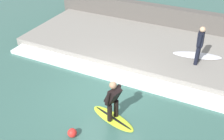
{
  "coord_description": "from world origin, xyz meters",
  "views": [
    {
      "loc": [
        -6.42,
        -3.43,
        5.89
      ],
      "look_at": [
        0.68,
        0.0,
        0.7
      ],
      "focal_mm": 42.0,
      "sensor_mm": 36.0,
      "label": 1
    }
  ],
  "objects": [
    {
      "name": "surfer_riding",
      "position": [
        -0.91,
        -0.8,
        0.83
      ],
      "size": [
        0.53,
        0.54,
        1.4
      ],
      "color": "black",
      "rests_on": "surfboard_riding"
    },
    {
      "name": "surfboard_waiting_near",
      "position": [
        3.66,
        -2.51,
        0.38
      ],
      "size": [
        1.04,
        2.07,
        0.06
      ],
      "color": "silver",
      "rests_on": "concrete_ledge"
    },
    {
      "name": "concrete_ledge",
      "position": [
        3.83,
        0.0,
        0.18
      ],
      "size": [
        4.4,
        10.94,
        0.35
      ],
      "primitive_type": "cube",
      "color": "gray",
      "rests_on": "ground_plane"
    },
    {
      "name": "surfboard_riding",
      "position": [
        -0.91,
        -0.8,
        0.03
      ],
      "size": [
        0.96,
        1.72,
        0.07
      ],
      "color": "#BFE02D",
      "rests_on": "ground_plane"
    },
    {
      "name": "back_wall",
      "position": [
        6.28,
        0.0,
        0.66
      ],
      "size": [
        0.5,
        11.48,
        1.31
      ],
      "primitive_type": "cube",
      "color": "#544F49",
      "rests_on": "ground_plane"
    },
    {
      "name": "surfer_waiting_near",
      "position": [
        3.11,
        -2.58,
        1.23
      ],
      "size": [
        0.53,
        0.25,
        1.56
      ],
      "color": "black",
      "rests_on": "concrete_ledge"
    },
    {
      "name": "marker_buoy",
      "position": [
        -2.07,
        -0.04,
        0.14
      ],
      "size": [
        0.28,
        0.28,
        0.28
      ],
      "primitive_type": "sphere",
      "color": "red",
      "rests_on": "ground_plane"
    },
    {
      "name": "ground_plane",
      "position": [
        0.0,
        0.0,
        0.0
      ],
      "size": [
        28.0,
        28.0,
        0.0
      ],
      "primitive_type": "plane",
      "color": "#386056"
    },
    {
      "name": "wave_foam_crest",
      "position": [
        1.26,
        0.0,
        0.07
      ],
      "size": [
        0.74,
        10.39,
        0.14
      ],
      "primitive_type": "cube",
      "color": "white",
      "rests_on": "ground_plane"
    }
  ]
}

